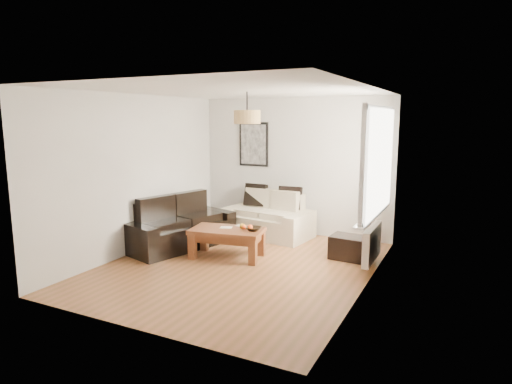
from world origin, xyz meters
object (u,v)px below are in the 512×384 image
at_px(loveseat_cream, 268,215).
at_px(coffee_table, 227,243).
at_px(sofa_leather, 179,223).
at_px(ottoman, 352,248).

distance_m(loveseat_cream, coffee_table, 1.48).
height_order(sofa_leather, coffee_table, sofa_leather).
xyz_separation_m(loveseat_cream, sofa_leather, (-1.09, -1.30, 0.01)).
height_order(coffee_table, ottoman, coffee_table).
distance_m(coffee_table, ottoman, 1.99).
distance_m(loveseat_cream, sofa_leather, 1.70).
relative_size(loveseat_cream, coffee_table, 1.41).
height_order(sofa_leather, ottoman, sofa_leather).
relative_size(loveseat_cream, sofa_leather, 0.85).
xyz_separation_m(sofa_leather, coffee_table, (1.06, -0.17, -0.17)).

